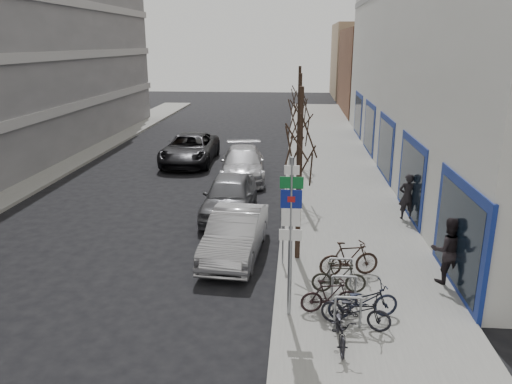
% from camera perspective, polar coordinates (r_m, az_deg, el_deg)
% --- Properties ---
extents(ground, '(120.00, 120.00, 0.00)m').
position_cam_1_polar(ground, '(13.27, -6.97, -13.80)').
color(ground, black).
rests_on(ground, ground).
extents(sidewalk_east, '(5.00, 70.00, 0.15)m').
position_cam_1_polar(sidewalk_east, '(22.29, 9.65, -0.85)').
color(sidewalk_east, slate).
rests_on(sidewalk_east, ground).
extents(sidewalk_west, '(3.00, 70.00, 0.15)m').
position_cam_1_polar(sidewalk_west, '(25.97, -26.82, 0.07)').
color(sidewalk_west, slate).
rests_on(sidewalk_west, ground).
extents(brick_building_far, '(12.00, 14.00, 8.00)m').
position_cam_1_polar(brick_building_far, '(52.32, 16.70, 13.07)').
color(brick_building_far, brown).
rests_on(brick_building_far, ground).
extents(tan_building_far, '(13.00, 12.00, 9.00)m').
position_cam_1_polar(tan_building_far, '(67.13, 14.57, 14.32)').
color(tan_building_far, '#937A5B').
rests_on(tan_building_far, ground).
extents(highway_sign_pole, '(0.55, 0.10, 4.20)m').
position_cam_1_polar(highway_sign_pole, '(11.95, 3.98, -4.18)').
color(highway_sign_pole, gray).
rests_on(highway_sign_pole, ground).
extents(bike_rack, '(0.66, 2.26, 0.83)m').
position_cam_1_polar(bike_rack, '(13.31, 10.01, -10.62)').
color(bike_rack, gray).
rests_on(bike_rack, sidewalk_east).
extents(tree_near, '(1.80, 1.80, 5.50)m').
position_cam_1_polar(tree_near, '(14.91, 5.08, 6.57)').
color(tree_near, black).
rests_on(tree_near, ground).
extents(tree_mid, '(1.80, 1.80, 5.50)m').
position_cam_1_polar(tree_mid, '(21.34, 5.02, 9.63)').
color(tree_mid, black).
rests_on(tree_mid, ground).
extents(tree_far, '(1.80, 1.80, 5.50)m').
position_cam_1_polar(tree_far, '(27.80, 4.98, 11.27)').
color(tree_far, black).
rests_on(tree_far, ground).
extents(meter_front, '(0.10, 0.08, 1.27)m').
position_cam_1_polar(meter_front, '(15.32, 3.10, -5.54)').
color(meter_front, gray).
rests_on(meter_front, sidewalk_east).
extents(meter_mid, '(0.10, 0.08, 1.27)m').
position_cam_1_polar(meter_mid, '(20.52, 3.55, 0.28)').
color(meter_mid, gray).
rests_on(meter_mid, sidewalk_east).
extents(meter_back, '(0.10, 0.08, 1.27)m').
position_cam_1_polar(meter_back, '(25.84, 3.82, 3.72)').
color(meter_back, gray).
rests_on(meter_back, sidewalk_east).
extents(bike_near_left, '(0.51, 1.55, 0.94)m').
position_cam_1_polar(bike_near_left, '(11.72, 9.67, -14.86)').
color(bike_near_left, black).
rests_on(bike_near_left, sidewalk_east).
extents(bike_near_right, '(1.55, 0.68, 0.91)m').
position_cam_1_polar(bike_near_right, '(12.95, 8.40, -11.63)').
color(bike_near_right, black).
rests_on(bike_near_right, sidewalk_east).
extents(bike_mid_curb, '(1.85, 0.90, 1.09)m').
position_cam_1_polar(bike_mid_curb, '(12.81, 12.16, -11.73)').
color(bike_mid_curb, black).
rests_on(bike_mid_curb, sidewalk_east).
extents(bike_mid_inner, '(1.50, 0.46, 0.91)m').
position_cam_1_polar(bike_mid_inner, '(13.91, 9.46, -9.58)').
color(bike_mid_inner, black).
rests_on(bike_mid_inner, sidewalk_east).
extents(bike_far_curb, '(1.77, 0.97, 1.03)m').
position_cam_1_polar(bike_far_curb, '(12.41, 11.36, -12.81)').
color(bike_far_curb, black).
rests_on(bike_far_curb, sidewalk_east).
extents(bike_far_inner, '(1.87, 0.93, 1.09)m').
position_cam_1_polar(bike_far_inner, '(14.87, 10.59, -7.46)').
color(bike_far_inner, black).
rests_on(bike_far_inner, sidewalk_east).
extents(parked_car_front, '(1.91, 4.67, 1.50)m').
position_cam_1_polar(parked_car_front, '(16.25, -2.40, -4.82)').
color(parked_car_front, '#A9A8AD').
rests_on(parked_car_front, ground).
extents(parked_car_mid, '(2.00, 4.84, 1.64)m').
position_cam_1_polar(parked_car_mid, '(20.02, -3.04, -0.43)').
color(parked_car_mid, '#54545A').
rests_on(parked_car_mid, ground).
extents(parked_car_back, '(2.68, 5.59, 1.57)m').
position_cam_1_polar(parked_car_back, '(25.48, -1.51, 3.26)').
color(parked_car_back, '#A9A8AE').
rests_on(parked_car_back, ground).
extents(lane_car, '(2.82, 6.02, 1.66)m').
position_cam_1_polar(lane_car, '(29.09, -7.56, 4.91)').
color(lane_car, black).
rests_on(lane_car, ground).
extents(pedestrian_near, '(0.67, 0.45, 1.80)m').
position_cam_1_polar(pedestrian_near, '(19.98, 16.91, -0.49)').
color(pedestrian_near, black).
rests_on(pedestrian_near, sidewalk_east).
extents(pedestrian_far, '(0.74, 0.51, 1.97)m').
position_cam_1_polar(pedestrian_far, '(15.08, 21.06, -6.18)').
color(pedestrian_far, black).
rests_on(pedestrian_far, sidewalk_east).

